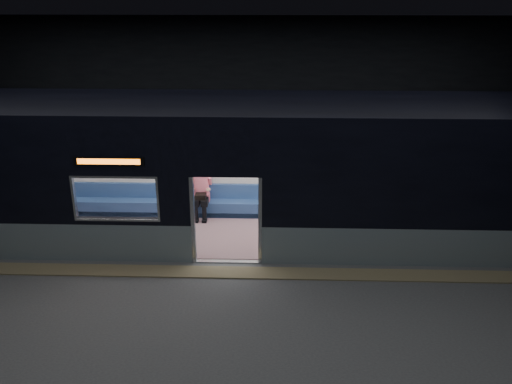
{
  "coord_description": "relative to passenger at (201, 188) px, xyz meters",
  "views": [
    {
      "loc": [
        1.01,
        -9.76,
        5.91
      ],
      "look_at": [
        0.61,
        2.3,
        1.22
      ],
      "focal_mm": 38.0,
      "sensor_mm": 36.0,
      "label": 1
    }
  ],
  "objects": [
    {
      "name": "station_envelope",
      "position": [
        0.88,
        -3.55,
        2.84
      ],
      "size": [
        24.0,
        14.0,
        5.0
      ],
      "color": "black",
      "rests_on": "station_floor"
    },
    {
      "name": "metro_car",
      "position": [
        0.88,
        -1.0,
        1.02
      ],
      "size": [
        18.0,
        3.04,
        3.35
      ],
      "color": "gray",
      "rests_on": "station_floor"
    },
    {
      "name": "tactile_strip",
      "position": [
        0.88,
        -3.0,
        -0.81
      ],
      "size": [
        22.8,
        0.5,
        0.03
      ],
      "primitive_type": "cube",
      "color": "#8C7F59",
      "rests_on": "station_floor"
    },
    {
      "name": "passenger",
      "position": [
        0.0,
        0.0,
        0.0
      ],
      "size": [
        0.44,
        0.74,
        1.43
      ],
      "rotation": [
        0.0,
        0.0,
        0.1
      ],
      "color": "black",
      "rests_on": "metro_car"
    },
    {
      "name": "transit_map",
      "position": [
        3.96,
        0.31,
        0.67
      ],
      "size": [
        1.05,
        0.03,
        0.68
      ],
      "primitive_type": "cube",
      "color": "white",
      "rests_on": "metro_car"
    },
    {
      "name": "handbag",
      "position": [
        0.01,
        -0.24,
        -0.13
      ],
      "size": [
        0.34,
        0.32,
        0.14
      ],
      "primitive_type": "cube",
      "rotation": [
        0.0,
        0.0,
        -0.33
      ],
      "color": "black",
      "rests_on": "passenger"
    },
    {
      "name": "station_floor",
      "position": [
        0.88,
        -3.55,
        -0.83
      ],
      "size": [
        24.0,
        14.0,
        0.01
      ],
      "primitive_type": "cube",
      "color": "#47494C",
      "rests_on": "ground"
    }
  ]
}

